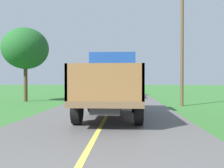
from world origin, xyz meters
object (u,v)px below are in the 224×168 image
(utility_pole_roadside, at_px, (182,41))
(roadside_tree_near_left, at_px, (25,49))
(banana_truck_near, at_px, (112,83))
(banana_truck_far, at_px, (117,82))

(utility_pole_roadside, height_order, roadside_tree_near_left, utility_pole_roadside)
(banana_truck_near, bearing_deg, banana_truck_far, 91.03)
(banana_truck_near, xyz_separation_m, banana_truck_far, (-0.22, 12.47, 0.01))
(banana_truck_near, relative_size, utility_pole_roadside, 0.77)
(banana_truck_near, height_order, utility_pole_roadside, utility_pole_roadside)
(banana_truck_near, relative_size, roadside_tree_near_left, 1.03)
(banana_truck_far, relative_size, utility_pole_roadside, 0.77)
(banana_truck_far, distance_m, roadside_tree_near_left, 8.93)
(utility_pole_roadside, xyz_separation_m, roadside_tree_near_left, (-11.26, 2.74, 0.01))
(banana_truck_near, bearing_deg, utility_pole_roadside, 48.63)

